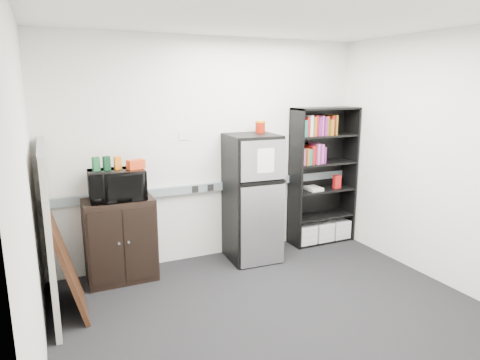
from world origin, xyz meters
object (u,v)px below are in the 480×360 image
at_px(bookshelf, 323,177).
at_px(cabinet, 120,239).
at_px(refrigerator, 252,198).
at_px(microwave, 117,185).
at_px(cubicle_partition, 49,230).

xyz_separation_m(bookshelf, cabinet, (-2.73, -0.06, -0.45)).
bearing_deg(refrigerator, microwave, -179.15).
bearing_deg(microwave, bookshelf, 3.55).
height_order(cabinet, microwave, microwave).
xyz_separation_m(bookshelf, refrigerator, (-1.14, -0.14, -0.13)).
height_order(bookshelf, microwave, bookshelf).
relative_size(cabinet, refrigerator, 0.60).
distance_m(cabinet, microwave, 0.63).
xyz_separation_m(cabinet, microwave, (0.00, -0.02, 0.63)).
distance_m(microwave, refrigerator, 1.62).
bearing_deg(bookshelf, microwave, -178.31).
bearing_deg(cubicle_partition, cabinet, 30.98).
distance_m(bookshelf, microwave, 2.73).
bearing_deg(microwave, cubicle_partition, -148.12).
bearing_deg(bookshelf, cabinet, -178.65).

